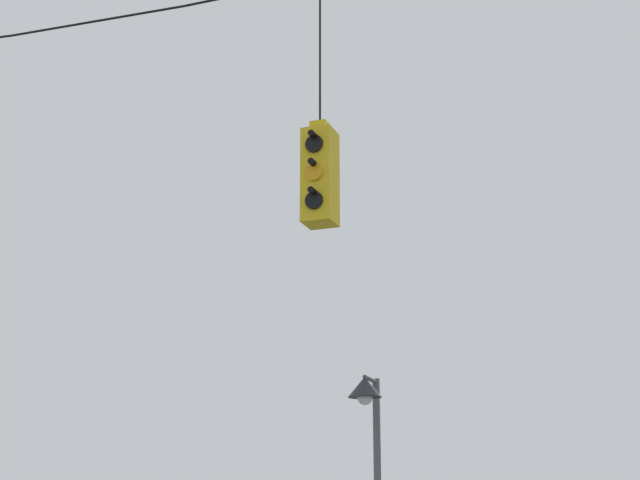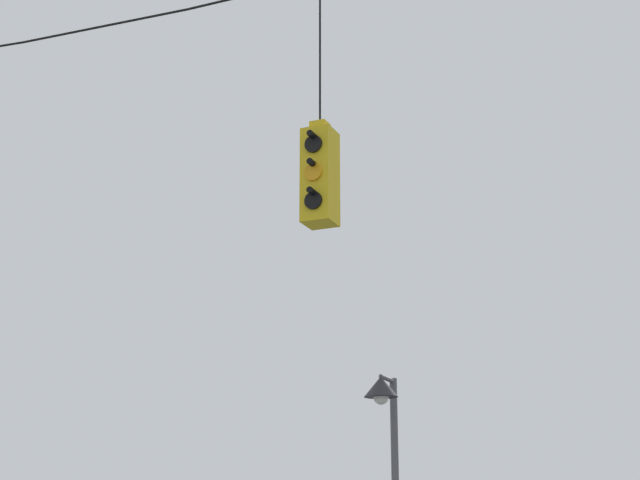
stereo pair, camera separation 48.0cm
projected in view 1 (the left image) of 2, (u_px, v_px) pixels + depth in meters
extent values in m
cylinder|color=black|center=(95.00, 21.00, 12.54)|extent=(2.55, 0.03, 0.12)
cube|color=yellow|center=(320.00, 177.00, 10.77)|extent=(0.34, 0.34, 1.09)
cube|color=yellow|center=(320.00, 127.00, 10.94)|extent=(0.19, 0.19, 0.10)
cylinder|color=black|center=(320.00, 49.00, 11.22)|extent=(0.02, 0.02, 1.83)
cylinder|color=black|center=(314.00, 144.00, 10.70)|extent=(0.20, 0.03, 0.20)
cylinder|color=black|center=(313.00, 134.00, 10.68)|extent=(0.07, 0.12, 0.07)
cylinder|color=orange|center=(314.00, 172.00, 10.60)|extent=(0.20, 0.03, 0.20)
cylinder|color=black|center=(312.00, 162.00, 10.59)|extent=(0.07, 0.12, 0.07)
cylinder|color=black|center=(314.00, 200.00, 10.51)|extent=(0.20, 0.03, 0.20)
cylinder|color=black|center=(312.00, 191.00, 10.49)|extent=(0.07, 0.12, 0.07)
cylinder|color=#515156|center=(370.00, 379.00, 15.76)|extent=(0.07, 0.59, 0.07)
cone|color=#232328|center=(365.00, 387.00, 15.44)|extent=(0.54, 0.54, 0.32)
sphere|color=silver|center=(365.00, 397.00, 15.40)|extent=(0.24, 0.24, 0.24)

